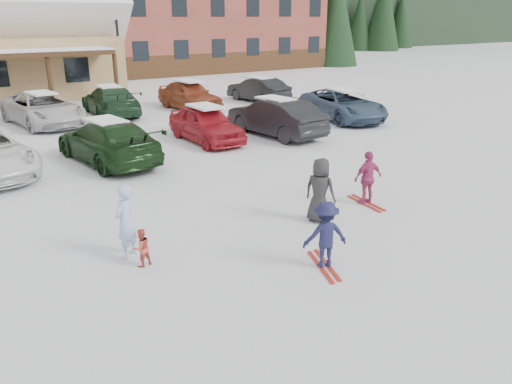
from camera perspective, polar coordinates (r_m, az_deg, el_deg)
ground at (r=10.87m, az=1.56°, el=-6.75°), size 160.00×160.00×0.00m
lamp_post at (r=33.89m, az=-15.54°, el=16.97°), size 0.50×0.25×6.61m
conifer_1 at (r=53.55m, az=9.18°, el=20.80°), size 4.84×4.84×11.22m
conifer_3 at (r=53.28m, az=-21.70°, el=18.53°), size 3.96×3.96×9.18m
conifer_4 at (r=66.97m, az=3.39°, el=20.93°), size 5.06×5.06×11.73m
adult_skier at (r=10.65m, az=-14.70°, el=-3.31°), size 0.69×0.66×1.58m
toddler_red at (r=10.34m, az=-12.97°, el=-6.22°), size 0.44×0.38×0.81m
child_navy at (r=10.02m, az=7.94°, el=-4.88°), size 1.03×0.80×1.40m
skis_child_navy at (r=10.32m, az=7.76°, el=-8.34°), size 0.67×1.38×0.03m
child_magenta at (r=13.60m, az=12.67°, el=1.58°), size 0.89×0.45×1.46m
skis_child_magenta at (r=13.83m, az=12.45°, el=-1.24°), size 0.36×1.41×0.03m
bystander_dark at (r=12.21m, az=7.33°, el=0.20°), size 0.80×0.93×1.61m
parked_car_3 at (r=17.94m, az=-16.58°, el=5.57°), size 2.70×5.30×1.47m
parked_car_4 at (r=20.28m, az=-5.75°, el=7.76°), size 1.73×4.22×1.43m
parked_car_5 at (r=21.21m, az=2.24°, el=8.55°), size 2.17×4.93×1.57m
parked_car_6 at (r=24.98m, az=9.89°, el=9.79°), size 3.23×5.52×1.44m
parked_car_10 at (r=25.36m, az=-23.16°, el=8.72°), size 3.28×5.68×1.49m
parked_car_11 at (r=26.71m, az=-16.30°, el=9.96°), size 2.32×5.18×1.48m
parked_car_12 at (r=27.65m, az=-7.61°, el=10.92°), size 2.25×4.67×1.54m
parked_car_13 at (r=30.03m, az=0.26°, el=11.63°), size 2.07×4.43×1.41m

